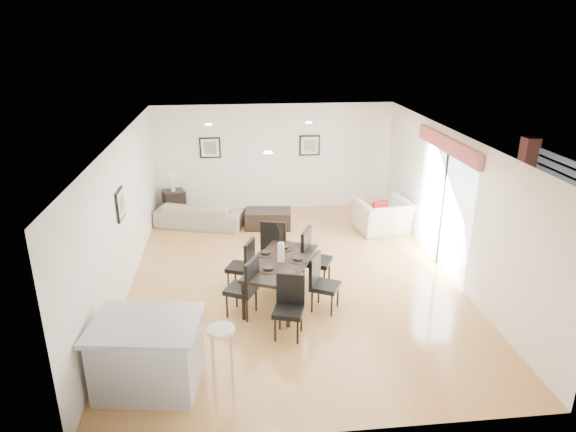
{
  "coord_description": "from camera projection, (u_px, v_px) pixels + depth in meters",
  "views": [
    {
      "loc": [
        -1.03,
        -8.68,
        4.49
      ],
      "look_at": [
        -0.04,
        0.4,
        1.1
      ],
      "focal_mm": 32.0,
      "sensor_mm": 36.0,
      "label": 1
    }
  ],
  "objects": [
    {
      "name": "bar_stool",
      "position": [
        221.0,
        336.0,
        6.69
      ],
      "size": [
        0.37,
        0.37,
        0.81
      ],
      "color": "silver",
      "rests_on": "ground"
    },
    {
      "name": "dining_chair_efar",
      "position": [
        312.0,
        255.0,
        9.28
      ],
      "size": [
        0.64,
        0.64,
        1.08
      ],
      "rotation": [
        0.0,
        0.0,
        1.14
      ],
      "color": "black",
      "rests_on": "ground"
    },
    {
      "name": "side_table",
      "position": [
        174.0,
        204.0,
        12.79
      ],
      "size": [
        0.62,
        0.62,
        0.66
      ],
      "primitive_type": "cube",
      "rotation": [
        0.0,
        0.0,
        0.32
      ],
      "color": "black",
      "rests_on": "ground"
    },
    {
      "name": "dining_chair_head",
      "position": [
        289.0,
        302.0,
        7.8
      ],
      "size": [
        0.54,
        0.54,
        0.97
      ],
      "rotation": [
        0.0,
        0.0,
        -0.29
      ],
      "color": "black",
      "rests_on": "ground"
    },
    {
      "name": "table_lamp",
      "position": [
        173.0,
        180.0,
        12.58
      ],
      "size": [
        0.23,
        0.23,
        0.45
      ],
      "color": "white",
      "rests_on": "side_table"
    },
    {
      "name": "sofa",
      "position": [
        200.0,
        214.0,
        12.15
      ],
      "size": [
        2.18,
        1.37,
        0.59
      ],
      "primitive_type": "imported",
      "rotation": [
        0.0,
        0.0,
        2.84
      ],
      "color": "gray",
      "rests_on": "ground"
    },
    {
      "name": "wall_back",
      "position": [
        274.0,
        158.0,
        13.02
      ],
      "size": [
        6.0,
        0.04,
        2.7
      ],
      "primitive_type": "cube",
      "color": "white",
      "rests_on": "ground"
    },
    {
      "name": "dining_chair_foot",
      "position": [
        274.0,
        243.0,
        9.77
      ],
      "size": [
        0.6,
        0.6,
        1.08
      ],
      "rotation": [
        0.0,
        0.0,
        2.88
      ],
      "color": "black",
      "rests_on": "ground"
    },
    {
      "name": "courtyard_plant_b",
      "position": [
        547.0,
        224.0,
        11.48
      ],
      "size": [
        0.41,
        0.41,
        0.63
      ],
      "primitive_type": "imported",
      "rotation": [
        0.0,
        0.0,
        -0.19
      ],
      "color": "#375D28",
      "rests_on": "ground"
    },
    {
      "name": "armchair",
      "position": [
        383.0,
        216.0,
        11.8
      ],
      "size": [
        1.34,
        1.22,
        0.77
      ],
      "primitive_type": "imported",
      "rotation": [
        0.0,
        0.0,
        3.32
      ],
      "color": "beige",
      "rests_on": "ground"
    },
    {
      "name": "wall_front",
      "position": [
        336.0,
        334.0,
        5.56
      ],
      "size": [
        6.0,
        0.04,
        2.7
      ],
      "primitive_type": "cube",
      "color": "white",
      "rests_on": "ground"
    },
    {
      "name": "ceiling",
      "position": [
        293.0,
        137.0,
        8.82
      ],
      "size": [
        6.0,
        8.0,
        0.02
      ],
      "primitive_type": "cube",
      "color": "white",
      "rests_on": "wall_back"
    },
    {
      "name": "ground",
      "position": [
        292.0,
        277.0,
        9.76
      ],
      "size": [
        8.0,
        8.0,
        0.0
      ],
      "primitive_type": "plane",
      "color": "#B9834C",
      "rests_on": "ground"
    },
    {
      "name": "dining_table",
      "position": [
        281.0,
        265.0,
        8.76
      ],
      "size": [
        1.49,
        1.94,
        0.72
      ],
      "rotation": [
        0.0,
        0.0,
        -0.41
      ],
      "color": "black",
      "rests_on": "ground"
    },
    {
      "name": "dining_chair_wfar",
      "position": [
        244.0,
        263.0,
        9.12
      ],
      "size": [
        0.56,
        0.56,
        0.96
      ],
      "rotation": [
        0.0,
        0.0,
        -1.96
      ],
      "color": "black",
      "rests_on": "ground"
    },
    {
      "name": "dining_chair_wnear",
      "position": [
        246.0,
        284.0,
        8.29
      ],
      "size": [
        0.62,
        0.62,
        1.02
      ],
      "rotation": [
        0.0,
        0.0,
        -2.04
      ],
      "color": "black",
      "rests_on": "ground"
    },
    {
      "name": "framed_print_back_left",
      "position": [
        210.0,
        148.0,
        12.72
      ],
      "size": [
        0.52,
        0.04,
        0.52
      ],
      "color": "black",
      "rests_on": "wall_back"
    },
    {
      "name": "framed_print_left_wall",
      "position": [
        120.0,
        204.0,
        8.7
      ],
      "size": [
        0.04,
        0.52,
        0.52
      ],
      "rotation": [
        0.0,
        0.0,
        1.57
      ],
      "color": "black",
      "rests_on": "wall_left"
    },
    {
      "name": "wall_right",
      "position": [
        452.0,
        205.0,
        9.6
      ],
      "size": [
        0.04,
        8.0,
        2.7
      ],
      "primitive_type": "cube",
      "color": "white",
      "rests_on": "ground"
    },
    {
      "name": "coffee_table",
      "position": [
        268.0,
        219.0,
        12.11
      ],
      "size": [
        1.13,
        0.75,
        0.43
      ],
      "primitive_type": "cube",
      "rotation": [
        0.0,
        0.0,
        -0.11
      ],
      "color": "black",
      "rests_on": "ground"
    },
    {
      "name": "dining_chair_enear",
      "position": [
        321.0,
        280.0,
        8.5
      ],
      "size": [
        0.59,
        0.59,
        0.97
      ],
      "rotation": [
        0.0,
        0.0,
        1.08
      ],
      "color": "black",
      "rests_on": "ground"
    },
    {
      "name": "cushion",
      "position": [
        380.0,
        208.0,
        11.6
      ],
      "size": [
        0.36,
        0.18,
        0.34
      ],
      "primitive_type": "cube",
      "rotation": [
        0.0,
        0.0,
        3.35
      ],
      "color": "maroon",
      "rests_on": "armchair"
    },
    {
      "name": "vase",
      "position": [
        281.0,
        247.0,
        8.64
      ],
      "size": [
        0.86,
        1.35,
        0.71
      ],
      "color": "white",
      "rests_on": "dining_table"
    },
    {
      "name": "kitchen_island",
      "position": [
        148.0,
        354.0,
        6.66
      ],
      "size": [
        1.51,
        1.24,
        0.96
      ],
      "rotation": [
        0.0,
        0.0,
        -0.14
      ],
      "color": "silver",
      "rests_on": "ground"
    },
    {
      "name": "courtyard",
      "position": [
        576.0,
        205.0,
        10.87
      ],
      "size": [
        6.0,
        6.0,
        2.0
      ],
      "color": "gray",
      "rests_on": "ground"
    },
    {
      "name": "framed_print_back_right",
      "position": [
        310.0,
        145.0,
        12.98
      ],
      "size": [
        0.52,
        0.04,
        0.52
      ],
      "color": "black",
      "rests_on": "wall_back"
    },
    {
      "name": "sliding_door",
      "position": [
        445.0,
        184.0,
        9.76
      ],
      "size": [
        0.12,
        2.7,
        2.57
      ],
      "color": "white",
      "rests_on": "wall_right"
    },
    {
      "name": "wall_left",
      "position": [
        123.0,
        217.0,
        8.99
      ],
      "size": [
        0.04,
        8.0,
        2.7
      ],
      "primitive_type": "cube",
      "color": "white",
      "rests_on": "ground"
    }
  ]
}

